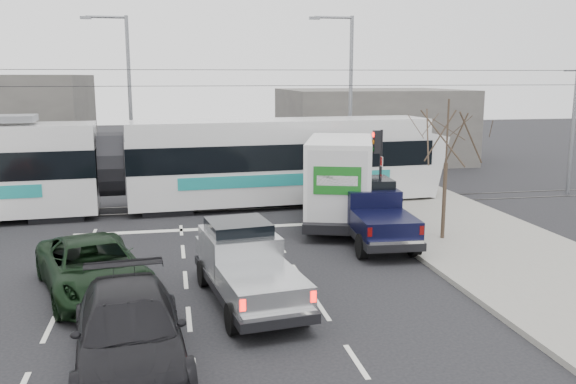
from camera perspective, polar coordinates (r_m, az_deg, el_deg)
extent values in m
plane|color=black|center=(18.56, -4.26, -7.88)|extent=(120.00, 120.00, 0.00)
cube|color=gray|center=(21.46, 20.47, -5.74)|extent=(6.00, 60.00, 0.15)
cube|color=#33302D|center=(28.17, -6.68, -1.40)|extent=(60.00, 1.60, 0.03)
cube|color=#615D58|center=(43.91, 7.68, 6.23)|extent=(12.00, 10.00, 5.00)
cylinder|color=#47382B|center=(22.59, 14.40, -0.79)|extent=(0.14, 0.14, 2.75)
cylinder|color=#47382B|center=(22.24, 14.70, 5.53)|extent=(0.07, 0.07, 2.25)
cylinder|color=black|center=(25.78, 8.64, 1.79)|extent=(0.12, 0.12, 3.60)
cube|color=black|center=(25.54, 8.30, 4.66)|extent=(0.28, 0.28, 0.95)
cylinder|color=#FF0C07|center=(25.46, 8.00, 5.33)|extent=(0.06, 0.20, 0.20)
cylinder|color=orange|center=(25.49, 7.98, 4.66)|extent=(0.06, 0.20, 0.20)
cylinder|color=#05330C|center=(25.53, 7.96, 3.99)|extent=(0.06, 0.20, 0.20)
cube|color=white|center=(25.56, 8.75, 2.85)|extent=(0.02, 0.30, 0.40)
cylinder|color=slate|center=(32.91, 5.86, 8.26)|extent=(0.20, 0.20, 9.00)
cylinder|color=slate|center=(32.73, 4.27, 15.98)|extent=(2.00, 0.14, 0.14)
cube|color=slate|center=(32.48, 2.50, 15.95)|extent=(0.55, 0.25, 0.14)
cylinder|color=slate|center=(33.56, -14.54, 8.02)|extent=(0.20, 0.20, 9.00)
cylinder|color=slate|center=(33.74, -16.67, 15.42)|extent=(2.00, 0.14, 0.14)
cube|color=slate|center=(33.83, -18.41, 15.22)|extent=(0.55, 0.25, 0.14)
cylinder|color=black|center=(27.55, -6.93, 9.83)|extent=(60.00, 0.03, 0.03)
cylinder|color=black|center=(27.55, -6.96, 11.28)|extent=(60.00, 0.03, 0.03)
cylinder|color=slate|center=(34.07, 25.13, 5.70)|extent=(0.20, 0.20, 7.00)
cube|color=silver|center=(28.39, -0.71, 1.02)|extent=(14.03, 3.82, 1.68)
cube|color=black|center=(28.19, -0.72, 3.62)|extent=(14.10, 3.86, 1.15)
cube|color=silver|center=(28.08, -0.72, 5.71)|extent=(14.02, 3.71, 1.07)
cube|color=#19807F|center=(26.93, 0.05, 1.15)|extent=(9.68, 0.67, 0.53)
cylinder|color=black|center=(27.40, -16.20, 2.50)|extent=(1.26, 2.86, 2.79)
cube|color=black|center=(27.89, -20.63, -1.77)|extent=(2.31, 2.61, 0.39)
cube|color=black|center=(27.78, -11.32, -1.33)|extent=(2.31, 2.61, 0.39)
cube|color=black|center=(29.68, 6.37, -0.41)|extent=(2.31, 2.61, 0.39)
cube|color=black|center=(16.27, -3.66, -8.66)|extent=(2.62, 5.69, 0.24)
cube|color=#B0B3B5|center=(16.98, -4.57, -5.50)|extent=(2.15, 2.53, 1.09)
cube|color=black|center=(16.91, -4.68, -3.57)|extent=(1.82, 1.85, 0.52)
cube|color=#B0B3B5|center=(18.26, -5.59, -5.05)|extent=(1.91, 1.22, 0.52)
cube|color=#B0B3B5|center=(15.05, -2.46, -8.77)|extent=(2.17, 2.70, 0.61)
cube|color=silver|center=(13.87, -0.75, -11.63)|extent=(1.74, 0.41, 0.17)
cube|color=#FF0C07|center=(13.62, -4.28, -10.51)|extent=(0.14, 0.09, 0.26)
cube|color=#FF0C07|center=(14.10, 2.37, -9.73)|extent=(0.14, 0.09, 0.26)
cylinder|color=black|center=(17.75, -7.89, -7.55)|extent=(0.37, 0.78, 0.76)
cylinder|color=black|center=(18.14, -2.46, -7.05)|extent=(0.37, 0.78, 0.76)
cylinder|color=black|center=(14.53, -5.17, -11.73)|extent=(0.37, 0.78, 0.76)
cylinder|color=black|center=(15.00, 1.41, -10.94)|extent=(0.37, 0.78, 0.76)
cube|color=black|center=(25.06, 4.85, -1.63)|extent=(4.46, 7.46, 0.35)
cube|color=white|center=(27.53, 5.08, 1.31)|extent=(2.71, 2.32, 1.61)
cube|color=black|center=(27.58, 5.11, 2.60)|extent=(2.23, 1.68, 0.60)
cube|color=silver|center=(24.09, 4.84, 1.47)|extent=(3.77, 5.31, 2.97)
cube|color=silver|center=(21.75, 4.62, 0.46)|extent=(2.04, 0.70, 2.62)
cube|color=#166119|center=(21.66, 4.62, 1.05)|extent=(1.62, 0.54, 1.01)
cube|color=black|center=(21.86, 4.53, -3.75)|extent=(2.15, 0.91, 0.18)
cylinder|color=black|center=(27.34, 2.78, -0.77)|extent=(0.57, 0.96, 0.91)
cylinder|color=black|center=(27.28, 7.25, -0.87)|extent=(0.57, 0.96, 0.91)
cylinder|color=black|center=(23.21, 2.04, -2.73)|extent=(0.60, 1.05, 1.01)
cylinder|color=black|center=(23.14, 7.31, -2.86)|extent=(0.60, 1.05, 1.01)
cube|color=black|center=(22.01, 8.12, -3.40)|extent=(2.24, 5.33, 0.26)
cube|color=black|center=(22.73, 7.53, -1.04)|extent=(2.02, 2.30, 1.20)
cube|color=black|center=(22.71, 7.50, 0.57)|extent=(1.73, 1.66, 0.58)
cube|color=black|center=(23.97, 6.74, -0.99)|extent=(1.89, 1.05, 0.58)
cube|color=black|center=(20.84, 9.00, -3.05)|extent=(2.03, 2.46, 0.68)
cube|color=silver|center=(19.65, 10.10, -4.78)|extent=(1.79, 0.29, 0.19)
cube|color=#590505|center=(19.41, 7.65, -3.72)|extent=(0.15, 0.09, 0.29)
cube|color=#590505|center=(19.92, 12.39, -3.50)|extent=(0.15, 0.09, 0.29)
cylinder|color=black|center=(23.41, 4.91, -2.86)|extent=(0.34, 0.85, 0.84)
cylinder|color=black|center=(23.85, 9.09, -2.71)|extent=(0.34, 0.85, 0.84)
cylinder|color=black|center=(20.26, 6.95, -5.08)|extent=(0.34, 0.85, 0.84)
cylinder|color=black|center=(20.77, 11.73, -4.83)|extent=(0.34, 0.85, 0.84)
imported|color=black|center=(17.72, -17.79, -6.73)|extent=(4.00, 5.94, 1.51)
imported|color=black|center=(13.20, -14.62, -12.52)|extent=(2.75, 5.64, 1.58)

